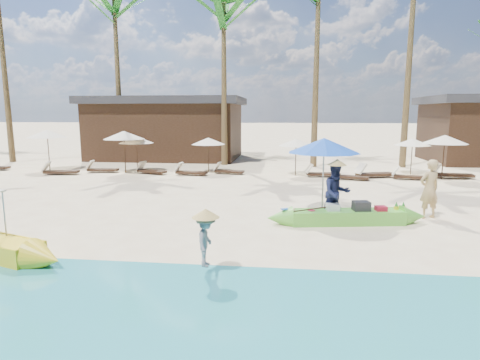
# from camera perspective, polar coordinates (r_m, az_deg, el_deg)

# --- Properties ---
(ground) EXTENTS (240.00, 240.00, 0.00)m
(ground) POSITION_cam_1_polar(r_m,az_deg,el_deg) (11.00, 3.74, -7.53)
(ground) COLOR #F6E3B6
(ground) RESTS_ON ground
(wet_sand_strip) EXTENTS (240.00, 4.50, 0.01)m
(wet_sand_strip) POSITION_cam_1_polar(r_m,az_deg,el_deg) (6.40, 1.28, -20.69)
(wet_sand_strip) COLOR tan
(wet_sand_strip) RESTS_ON ground
(green_canoe) EXTENTS (5.24, 1.20, 0.67)m
(green_canoe) POSITION_cam_1_polar(r_m,az_deg,el_deg) (12.22, 14.94, -5.00)
(green_canoe) COLOR #5ABB39
(green_canoe) RESTS_ON ground
(tourist) EXTENTS (0.78, 0.65, 1.83)m
(tourist) POSITION_cam_1_polar(r_m,az_deg,el_deg) (13.59, 25.33, -1.17)
(tourist) COLOR tan
(tourist) RESTS_ON ground
(vendor_green) EXTENTS (1.02, 0.90, 1.78)m
(vendor_green) POSITION_cam_1_polar(r_m,az_deg,el_deg) (12.15, 13.51, -1.82)
(vendor_green) COLOR #151A3A
(vendor_green) RESTS_ON ground
(vendor_yellow) EXTENTS (0.41, 0.69, 1.06)m
(vendor_yellow) POSITION_cam_1_polar(r_m,az_deg,el_deg) (8.11, -4.87, -8.56)
(vendor_yellow) COLOR gray
(vendor_yellow) RESTS_ON ground
(blue_umbrella) EXTENTS (2.28, 2.28, 2.45)m
(blue_umbrella) POSITION_cam_1_polar(r_m,az_deg,el_deg) (12.85, 11.88, 4.83)
(blue_umbrella) COLOR #99999E
(blue_umbrella) RESTS_ON ground
(resort_parasol_2) EXTENTS (2.22, 2.22, 2.29)m
(resort_parasol_2) POSITION_cam_1_polar(r_m,az_deg,el_deg) (25.25, -25.74, 5.96)
(resort_parasol_2) COLOR #332015
(resort_parasol_2) RESTS_ON ground
(resort_parasol_3) EXTENTS (2.20, 2.20, 2.26)m
(resort_parasol_3) POSITION_cam_1_polar(r_m,az_deg,el_deg) (22.49, -16.18, 6.15)
(resort_parasol_3) COLOR #332015
(resort_parasol_3) RESTS_ON ground
(lounger_3_left) EXTENTS (1.89, 0.92, 0.62)m
(lounger_3_left) POSITION_cam_1_polar(r_m,az_deg,el_deg) (23.17, -24.37, 1.20)
(lounger_3_left) COLOR #332015
(lounger_3_left) RESTS_ON ground
(lounger_3_right) EXTENTS (1.74, 0.68, 0.58)m
(lounger_3_right) POSITION_cam_1_polar(r_m,az_deg,el_deg) (23.23, -19.19, 1.51)
(lounger_3_right) COLOR #332015
(lounger_3_right) RESTS_ON ground
(resort_parasol_4) EXTENTS (1.90, 1.90, 1.96)m
(resort_parasol_4) POSITION_cam_1_polar(r_m,az_deg,el_deg) (22.81, -14.54, 5.56)
(resort_parasol_4) COLOR #332015
(resort_parasol_4) RESTS_ON ground
(lounger_4_left) EXTENTS (1.75, 1.02, 0.57)m
(lounger_4_left) POSITION_cam_1_polar(r_m,az_deg,el_deg) (21.93, -12.67, 1.35)
(lounger_4_left) COLOR #332015
(lounger_4_left) RESTS_ON ground
(lounger_4_right) EXTENTS (1.75, 0.73, 0.58)m
(lounger_4_right) POSITION_cam_1_polar(r_m,az_deg,el_deg) (21.11, -7.23, 1.21)
(lounger_4_right) COLOR #332015
(lounger_4_right) RESTS_ON ground
(resort_parasol_5) EXTENTS (1.84, 1.84, 1.90)m
(resort_parasol_5) POSITION_cam_1_polar(r_m,az_deg,el_deg) (21.84, -4.53, 5.54)
(resort_parasol_5) COLOR #332015
(resort_parasol_5) RESTS_ON ground
(lounger_5_left) EXTENTS (1.68, 0.77, 0.55)m
(lounger_5_left) POSITION_cam_1_polar(r_m,az_deg,el_deg) (21.39, -1.82, 1.36)
(lounger_5_left) COLOR #332015
(lounger_5_left) RESTS_ON ground
(resort_parasol_6) EXTENTS (1.85, 1.85, 1.91)m
(resort_parasol_6) POSITION_cam_1_polar(r_m,az_deg,el_deg) (20.92, 7.98, 5.32)
(resort_parasol_6) COLOR #332015
(resort_parasol_6) RESTS_ON ground
(lounger_6_left) EXTENTS (1.80, 0.75, 0.59)m
(lounger_6_left) POSITION_cam_1_polar(r_m,az_deg,el_deg) (20.81, 11.41, 0.99)
(lounger_6_left) COLOR #332015
(lounger_6_left) RESTS_ON ground
(lounger_6_right) EXTENTS (1.71, 0.95, 0.56)m
(lounger_6_right) POSITION_cam_1_polar(r_m,az_deg,el_deg) (20.25, 15.34, 0.56)
(lounger_6_right) COLOR #332015
(lounger_6_right) RESTS_ON ground
(resort_parasol_7) EXTENTS (1.84, 1.84, 1.90)m
(resort_parasol_7) POSITION_cam_1_polar(r_m,az_deg,el_deg) (22.91, 23.34, 4.98)
(resort_parasol_7) COLOR #332015
(resort_parasol_7) RESTS_ON ground
(lounger_7_left) EXTENTS (2.08, 1.23, 0.68)m
(lounger_7_left) POSITION_cam_1_polar(r_m,az_deg,el_deg) (21.19, 18.35, 0.92)
(lounger_7_left) COLOR #332015
(lounger_7_left) RESTS_ON ground
(lounger_7_right) EXTENTS (1.73, 0.88, 0.56)m
(lounger_7_right) POSITION_cam_1_polar(r_m,az_deg,el_deg) (21.24, 22.79, 0.57)
(lounger_7_right) COLOR #332015
(lounger_7_right) RESTS_ON ground
(resort_parasol_8) EXTENTS (2.10, 2.10, 2.17)m
(resort_parasol_8) POSITION_cam_1_polar(r_m,az_deg,el_deg) (21.83, 27.12, 5.16)
(resort_parasol_8) COLOR #332015
(resort_parasol_8) RESTS_ON ground
(lounger_8_left) EXTENTS (1.99, 0.79, 0.66)m
(lounger_8_left) POSITION_cam_1_polar(r_m,az_deg,el_deg) (22.59, 27.71, 0.79)
(lounger_8_left) COLOR #332015
(lounger_8_left) RESTS_ON ground
(palm_2) EXTENTS (2.08, 2.08, 11.33)m
(palm_2) POSITION_cam_1_polar(r_m,az_deg,el_deg) (28.46, -17.37, 21.21)
(palm_2) COLOR brown
(palm_2) RESTS_ON ground
(palm_3) EXTENTS (2.08, 2.08, 10.52)m
(palm_3) POSITION_cam_1_polar(r_m,az_deg,el_deg) (25.64, -2.34, 21.58)
(palm_3) COLOR brown
(palm_3) RESTS_ON ground
(palm_4) EXTENTS (2.08, 2.08, 11.70)m
(palm_4) POSITION_cam_1_polar(r_m,az_deg,el_deg) (25.35, 11.07, 23.59)
(palm_4) COLOR brown
(palm_4) RESTS_ON ground
(pavilion_west) EXTENTS (10.80, 6.60, 4.30)m
(pavilion_west) POSITION_cam_1_polar(r_m,az_deg,el_deg) (29.29, -10.34, 7.36)
(pavilion_west) COLOR #332015
(pavilion_west) RESTS_ON ground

